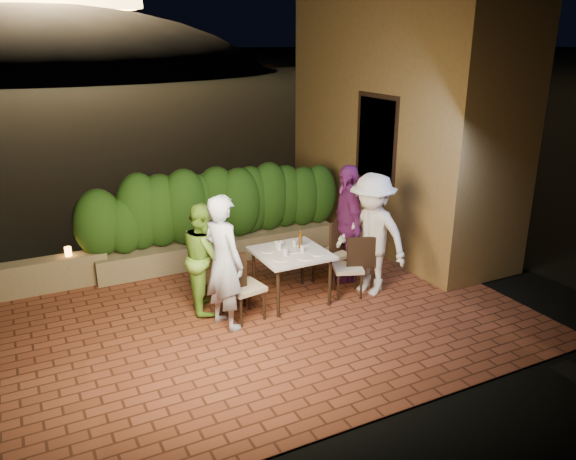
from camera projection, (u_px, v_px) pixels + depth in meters
ground at (265, 319)px, 7.74m from camera, size 400.00×400.00×0.00m
terrace_floor at (251, 308)px, 8.18m from camera, size 7.00×6.00×0.15m
building_wall at (398, 105)px, 10.14m from camera, size 1.60×5.00×5.00m
window_pane at (378, 140)px, 9.55m from camera, size 0.08×1.00×1.40m
window_frame at (377, 140)px, 9.55m from camera, size 0.06×1.15×1.55m
planter at (220, 248)px, 9.70m from camera, size 4.20×0.55×0.40m
hedge at (219, 207)px, 9.46m from camera, size 4.00×0.70×1.10m
parapet at (31, 277)px, 8.41m from camera, size 2.20×0.30×0.50m
hill at (52, 112)px, 60.56m from camera, size 52.00×40.00×22.00m
dining_table at (291, 276)px, 8.15m from camera, size 1.00×1.00×0.75m
plate_nw at (281, 259)px, 7.77m from camera, size 0.24×0.24×0.01m
plate_sw at (267, 251)px, 8.06m from camera, size 0.20×0.20×0.01m
plate_ne at (317, 253)px, 7.96m from camera, size 0.23×0.23×0.01m
plate_se at (302, 244)px, 8.34m from camera, size 0.23×0.23×0.01m
plate_centre at (292, 251)px, 8.06m from camera, size 0.23×0.23×0.01m
plate_front at (305, 257)px, 7.81m from camera, size 0.23×0.23×0.01m
glass_nw at (286, 252)px, 7.86m from camera, size 0.07×0.07×0.12m
glass_sw at (279, 246)px, 8.11m from camera, size 0.06×0.06×0.11m
glass_ne at (302, 249)px, 8.00m from camera, size 0.06×0.06×0.10m
glass_se at (294, 243)px, 8.23m from camera, size 0.06×0.06×0.10m
beer_bottle at (300, 239)px, 8.13m from camera, size 0.06×0.06×0.28m
bowl at (279, 244)px, 8.29m from camera, size 0.21×0.21×0.04m
chair_left_front at (245, 286)px, 7.56m from camera, size 0.52×0.52×0.97m
chair_left_back at (228, 277)px, 7.95m from camera, size 0.45×0.45×0.89m
chair_right_front at (348, 267)px, 8.28m from camera, size 0.54×0.54×0.90m
chair_right_back at (331, 253)px, 8.68m from camera, size 0.56×0.56×0.99m
diner_blue at (224, 262)px, 7.24m from camera, size 0.63×0.77×1.82m
diner_green at (205, 257)px, 7.77m from camera, size 0.73×0.86×1.55m
diner_white at (372, 235)px, 8.23m from camera, size 1.06×1.35×1.83m
diner_purple at (348, 223)px, 8.71m from camera, size 0.76×1.17×1.86m
parapet_lamp at (68, 252)px, 8.54m from camera, size 0.10×0.10×0.14m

